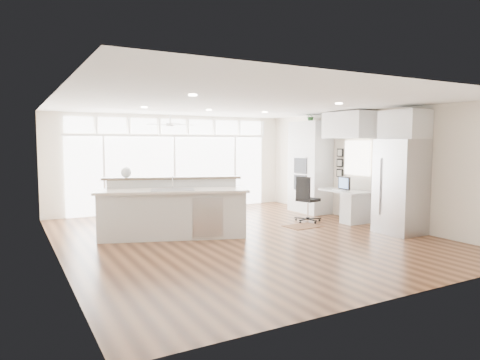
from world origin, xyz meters
TOP-DOWN VIEW (x-y plane):
  - floor at (0.00, 0.00)m, footprint 7.00×8.00m
  - ceiling at (0.00, 0.00)m, footprint 7.00×8.00m
  - wall_back at (0.00, 4.00)m, footprint 7.00×0.04m
  - wall_front at (0.00, -4.00)m, footprint 7.00×0.04m
  - wall_left at (-3.50, 0.00)m, footprint 0.04×8.00m
  - wall_right at (3.50, 0.00)m, footprint 0.04×8.00m
  - glass_wall at (0.00, 3.94)m, footprint 5.80×0.06m
  - transom_row at (0.00, 3.94)m, footprint 5.90×0.06m
  - desk_window at (3.46, 0.30)m, footprint 0.04×0.85m
  - ceiling_fan at (-0.50, 2.80)m, footprint 1.16×1.16m
  - recessed_lights at (0.00, 0.20)m, footprint 3.40×3.00m
  - oven_cabinet at (3.17, 1.80)m, footprint 0.64×1.20m
  - desk_nook at (3.13, 0.30)m, footprint 0.72×1.30m
  - upper_cabinets at (3.17, 0.30)m, footprint 0.64×1.30m
  - refrigerator at (3.11, -1.35)m, footprint 0.76×0.90m
  - fridge_cabinet at (3.17, -1.35)m, footprint 0.64×0.90m
  - framed_photos at (3.46, 0.92)m, footprint 0.06×0.22m
  - kitchen_island at (-1.25, 0.61)m, footprint 3.23×2.10m
  - rug at (1.75, 0.23)m, footprint 0.84×0.63m
  - office_chair at (2.21, 0.64)m, footprint 0.70×0.67m
  - fishbowl at (-2.01, 1.31)m, footprint 0.26×0.26m
  - monitor at (3.05, 0.30)m, footprint 0.12×0.44m
  - keyboard at (2.88, 0.30)m, footprint 0.15×0.36m
  - potted_plant at (3.17, 1.80)m, footprint 0.27×0.29m

SIDE VIEW (x-z plane):
  - floor at x=0.00m, z-range -0.02..0.00m
  - rug at x=1.75m, z-range 0.00..0.01m
  - desk_nook at x=3.13m, z-range 0.00..0.76m
  - office_chair at x=2.21m, z-range 0.00..1.11m
  - kitchen_island at x=-1.25m, z-range 0.00..1.20m
  - keyboard at x=2.88m, z-range 0.76..0.78m
  - monitor at x=3.05m, z-range 0.76..1.12m
  - refrigerator at x=3.11m, z-range 0.00..2.00m
  - glass_wall at x=0.00m, z-range 0.01..2.09m
  - oven_cabinet at x=3.17m, z-range 0.00..2.50m
  - fishbowl at x=-2.01m, z-range 1.20..1.42m
  - wall_back at x=0.00m, z-range 0.00..2.70m
  - wall_front at x=0.00m, z-range 0.00..2.70m
  - wall_left at x=-3.50m, z-range 0.00..2.70m
  - wall_right at x=3.50m, z-range 0.00..2.70m
  - framed_photos at x=3.46m, z-range 1.00..1.80m
  - desk_window at x=3.46m, z-range 1.12..1.98m
  - fridge_cabinet at x=3.17m, z-range 2.00..2.60m
  - upper_cabinets at x=3.17m, z-range 2.03..2.67m
  - transom_row at x=0.00m, z-range 2.18..2.58m
  - ceiling_fan at x=-0.50m, z-range 2.32..2.64m
  - potted_plant at x=3.17m, z-range 2.50..2.73m
  - recessed_lights at x=0.00m, z-range 2.67..2.69m
  - ceiling at x=0.00m, z-range 2.69..2.71m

